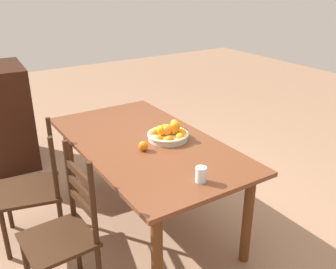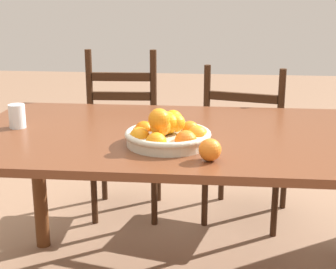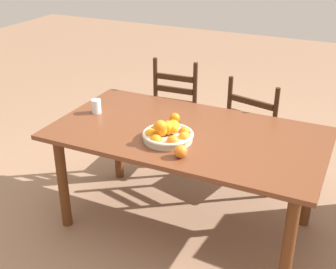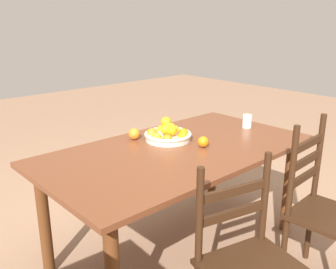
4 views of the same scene
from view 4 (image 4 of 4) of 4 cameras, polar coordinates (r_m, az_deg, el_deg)
ground_plane at (r=2.74m, az=1.49°, el=-17.08°), size 12.00×12.00×0.00m
dining_table at (r=2.43m, az=1.61°, el=-4.25°), size 1.80×0.97×0.75m
chair_near_window at (r=2.40m, az=22.58°, el=-10.82°), size 0.42×0.42×1.01m
chair_by_cabinet at (r=1.88m, az=12.73°, el=-19.34°), size 0.55×0.55×0.93m
fruit_bowl at (r=2.54m, az=-0.03°, el=0.14°), size 0.33×0.33×0.15m
orange_loose_0 at (r=2.41m, az=5.45°, el=-1.13°), size 0.07×0.07×0.07m
orange_loose_1 at (r=2.57m, az=-5.22°, el=0.10°), size 0.08×0.08×0.08m
drinking_glass at (r=2.90m, az=12.09°, el=2.03°), size 0.07×0.07×0.10m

